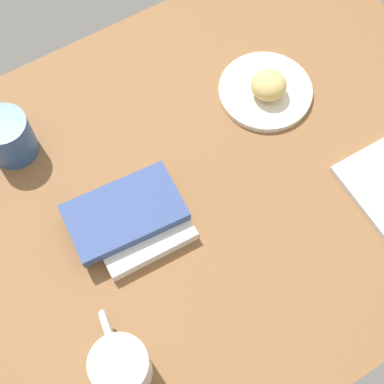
% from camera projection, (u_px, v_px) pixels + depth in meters
% --- Properties ---
extents(dining_table, '(1.10, 0.90, 0.04)m').
position_uv_depth(dining_table, '(225.00, 176.00, 1.16)').
color(dining_table, brown).
rests_on(dining_table, ground).
extents(round_plate, '(0.20, 0.20, 0.01)m').
position_uv_depth(round_plate, '(265.00, 91.00, 1.21)').
color(round_plate, silver).
rests_on(round_plate, dining_table).
extents(scone_pastry, '(0.10, 0.10, 0.06)m').
position_uv_depth(scone_pastry, '(269.00, 85.00, 1.18)').
color(scone_pastry, tan).
rests_on(scone_pastry, round_plate).
extents(book_stack, '(0.22, 0.17, 0.05)m').
position_uv_depth(book_stack, '(132.00, 218.00, 1.07)').
color(book_stack, silver).
rests_on(book_stack, dining_table).
extents(coffee_mug, '(0.10, 0.15, 0.10)m').
position_uv_depth(coffee_mug, '(120.00, 366.00, 0.93)').
color(coffee_mug, white).
rests_on(coffee_mug, dining_table).
extents(second_mug, '(0.10, 0.13, 0.10)m').
position_uv_depth(second_mug, '(7.00, 136.00, 1.12)').
color(second_mug, '#2D518C').
rests_on(second_mug, dining_table).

